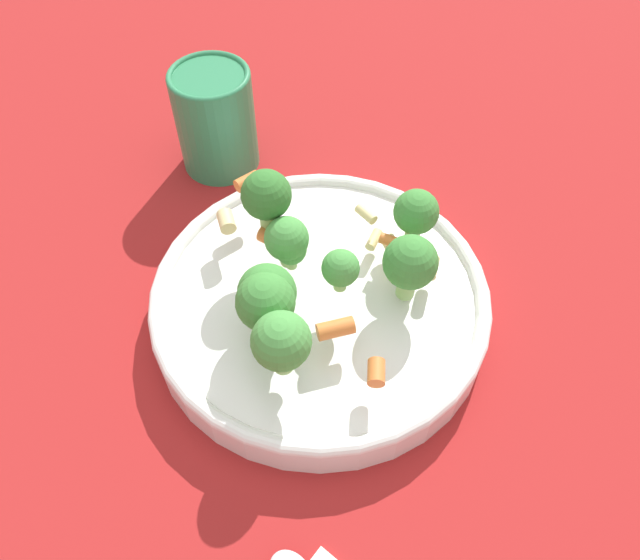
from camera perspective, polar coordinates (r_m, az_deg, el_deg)
ground_plane at (r=0.56m, az=-0.00°, el=-3.11°), size 3.00×3.00×0.00m
bowl at (r=0.55m, az=-0.00°, el=-1.92°), size 0.29×0.29×0.04m
pasta_salad at (r=0.49m, az=-0.60°, el=1.15°), size 0.21×0.21×0.09m
cup at (r=0.67m, az=-9.54°, el=14.33°), size 0.08×0.08×0.11m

